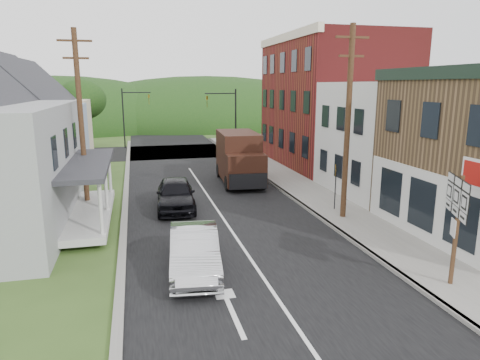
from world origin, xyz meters
TOP-DOWN VIEW (x-y plane):
  - ground at (0.00, 0.00)m, footprint 120.00×120.00m
  - road at (0.00, 10.00)m, footprint 9.00×90.00m
  - cross_road at (0.00, 27.00)m, footprint 60.00×9.00m
  - sidewalk_right at (5.90, 8.00)m, footprint 2.80×55.00m
  - curb_right at (4.55, 8.00)m, footprint 0.20×55.00m
  - curb_left at (-4.65, 8.00)m, footprint 0.30×55.00m
  - storefront_white at (11.30, 7.50)m, footprint 8.00×7.00m
  - storefront_red at (11.30, 17.00)m, footprint 8.00×12.00m
  - house_blue at (-11.00, 17.00)m, footprint 7.14×8.16m
  - house_cream at (-11.50, 26.00)m, footprint 7.14×8.16m
  - utility_pole_right at (5.60, 3.50)m, footprint 1.60×0.26m
  - utility_pole_left at (-6.50, 8.00)m, footprint 1.60×0.26m
  - traffic_signal_right at (4.30, 23.50)m, footprint 2.87×0.20m
  - traffic_signal_left at (-4.30, 30.50)m, footprint 2.87×0.20m
  - tree_left_d at (-9.00, 32.00)m, footprint 4.80×4.80m
  - forested_ridge at (0.00, 55.00)m, footprint 90.00×30.00m
  - silver_sedan at (-2.16, -0.71)m, footprint 2.09×4.78m
  - dark_sedan at (-2.05, 7.14)m, footprint 2.21×4.86m
  - delivery_van at (2.61, 12.30)m, footprint 2.79×6.06m
  - route_sign_cluster at (5.57, -3.83)m, footprint 0.87×1.87m
  - warning_sign at (5.74, 4.75)m, footprint 0.26×0.61m

SIDE VIEW (x-z plane):
  - ground at x=0.00m, z-range 0.00..0.00m
  - road at x=0.00m, z-range -0.01..0.01m
  - cross_road at x=0.00m, z-range -0.01..0.01m
  - forested_ridge at x=0.00m, z-range -8.00..8.00m
  - curb_left at x=-4.65m, z-range 0.00..0.12m
  - sidewalk_right at x=5.90m, z-range 0.00..0.15m
  - curb_right at x=4.55m, z-range 0.00..0.15m
  - silver_sedan at x=-2.16m, z-range 0.00..1.53m
  - dark_sedan at x=-2.05m, z-range 0.00..1.62m
  - warning_sign at x=5.74m, z-range 0.48..2.83m
  - delivery_van at x=2.61m, z-range 0.02..3.33m
  - route_sign_cluster at x=5.57m, z-range 0.67..4.19m
  - storefront_white at x=11.30m, z-range 0.00..6.50m
  - house_blue at x=-11.00m, z-range 0.05..7.33m
  - house_cream at x=-11.50m, z-range 0.05..7.33m
  - traffic_signal_right at x=4.30m, z-range 0.76..6.76m
  - traffic_signal_left at x=-4.30m, z-range 0.76..6.76m
  - utility_pole_right at x=5.60m, z-range 0.16..9.16m
  - utility_pole_left at x=-6.50m, z-range 0.16..9.16m
  - tree_left_d at x=-9.00m, z-range 1.41..8.35m
  - storefront_red at x=11.30m, z-range 0.00..10.00m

